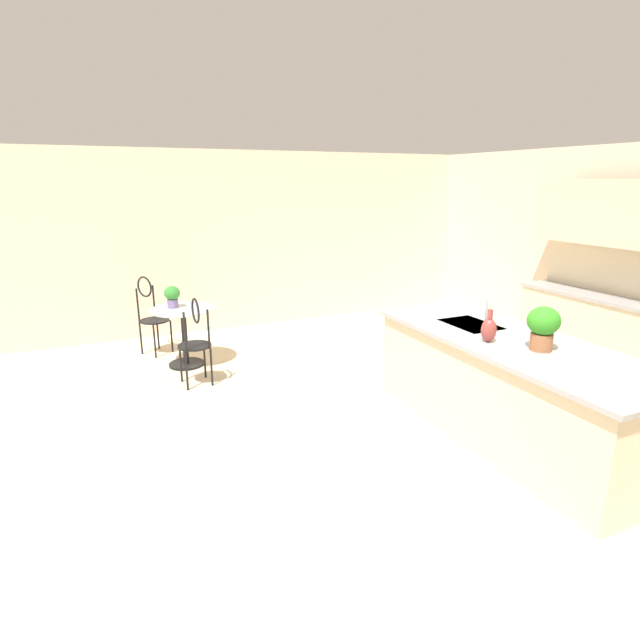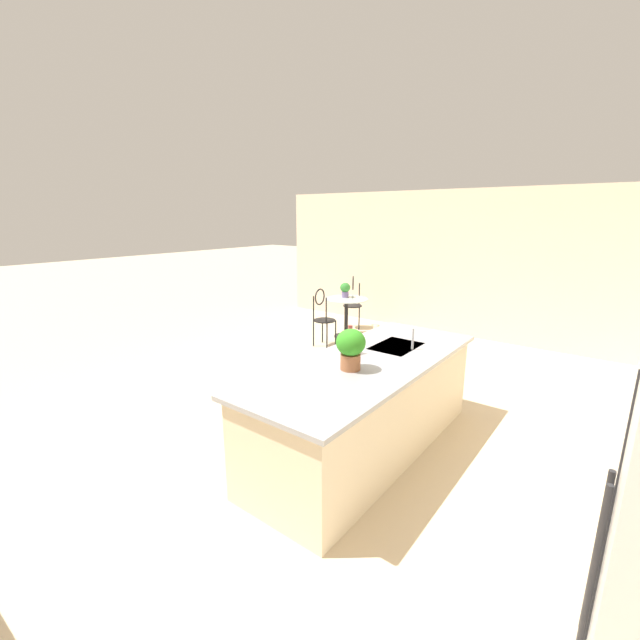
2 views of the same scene
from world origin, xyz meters
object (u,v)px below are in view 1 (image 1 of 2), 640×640
(potted_plant_on_table, at_px, (172,295))
(vase_on_counter, at_px, (489,329))
(bistro_table, at_px, (184,331))
(chair_by_island, at_px, (195,337))
(chair_near_window, at_px, (151,312))
(potted_plant_counter_near, at_px, (543,325))

(potted_plant_on_table, height_order, vase_on_counter, vase_on_counter)
(bistro_table, relative_size, chair_by_island, 0.77)
(chair_near_window, xyz_separation_m, chair_by_island, (1.41, 0.31, 0.00))
(potted_plant_on_table, xyz_separation_m, potted_plant_counter_near, (3.47, 2.41, 0.23))
(potted_plant_counter_near, distance_m, vase_on_counter, 0.43)
(potted_plant_on_table, relative_size, vase_on_counter, 0.94)
(bistro_table, bearing_deg, chair_near_window, -155.77)
(chair_by_island, bearing_deg, chair_near_window, -167.65)
(chair_by_island, bearing_deg, potted_plant_counter_near, 41.17)
(potted_plant_on_table, xyz_separation_m, vase_on_counter, (3.12, 2.18, 0.13))
(chair_by_island, bearing_deg, bistro_table, -179.89)
(chair_near_window, height_order, chair_by_island, same)
(bistro_table, bearing_deg, potted_plant_counter_near, 34.48)
(chair_by_island, distance_m, potted_plant_counter_near, 3.56)
(chair_by_island, relative_size, vase_on_counter, 3.62)
(potted_plant_on_table, relative_size, potted_plant_counter_near, 0.74)
(potted_plant_on_table, bearing_deg, potted_plant_counter_near, 34.82)
(bistro_table, bearing_deg, potted_plant_on_table, -135.18)
(chair_near_window, distance_m, potted_plant_counter_near, 4.86)
(chair_by_island, distance_m, vase_on_counter, 3.13)
(bistro_table, relative_size, vase_on_counter, 2.78)
(chair_near_window, bearing_deg, potted_plant_on_table, 19.65)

